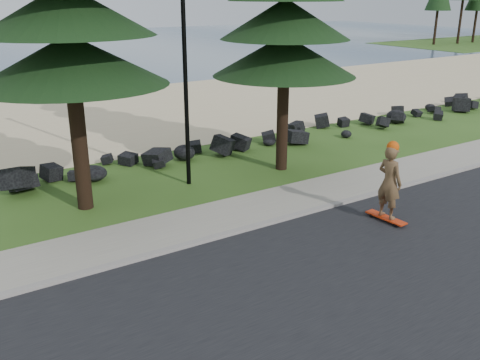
% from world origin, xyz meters
% --- Properties ---
extents(ground, '(160.00, 160.00, 0.00)m').
position_xyz_m(ground, '(0.00, 0.00, 0.00)').
color(ground, '#30531A').
rests_on(ground, ground).
extents(road, '(160.00, 7.00, 0.02)m').
position_xyz_m(road, '(0.00, -4.50, 0.01)').
color(road, black).
rests_on(road, ground).
extents(kerb, '(160.00, 0.20, 0.10)m').
position_xyz_m(kerb, '(0.00, -0.90, 0.05)').
color(kerb, gray).
rests_on(kerb, ground).
extents(sidewalk, '(160.00, 2.00, 0.08)m').
position_xyz_m(sidewalk, '(0.00, 0.20, 0.04)').
color(sidewalk, gray).
rests_on(sidewalk, ground).
extents(beach_sand, '(160.00, 15.00, 0.01)m').
position_xyz_m(beach_sand, '(0.00, 14.50, 0.01)').
color(beach_sand, '#D3BA8C').
rests_on(beach_sand, ground).
extents(seawall_boulders, '(60.00, 2.40, 1.10)m').
position_xyz_m(seawall_boulders, '(0.00, 5.60, 0.00)').
color(seawall_boulders, black).
rests_on(seawall_boulders, ground).
extents(lamp_post, '(0.25, 0.14, 8.14)m').
position_xyz_m(lamp_post, '(0.00, 3.20, 4.13)').
color(lamp_post, black).
rests_on(lamp_post, ground).
extents(skateboarder, '(0.53, 1.23, 2.26)m').
position_xyz_m(skateboarder, '(3.08, -2.49, 1.14)').
color(skateboarder, red).
rests_on(skateboarder, ground).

